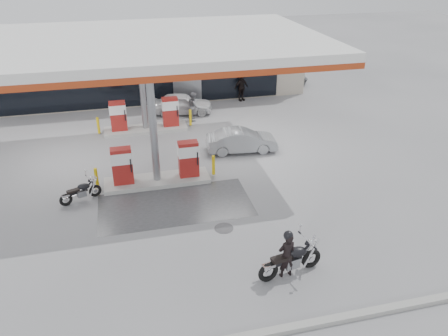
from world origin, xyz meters
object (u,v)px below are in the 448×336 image
object	(u,v)px
pump_island_near	(156,168)
hatchback_silver	(242,141)
main_motorcycle	(292,260)
sedan_white	(182,104)
attendant	(194,106)
parked_motorcycle	(81,192)
parked_car_right	(280,78)
biker_walking	(241,88)
parked_car_left	(67,94)
pump_island_far	(145,118)
biker_main	(287,255)

from	to	relation	value
pump_island_near	hatchback_silver	distance (m)	4.93
main_motorcycle	sedan_white	size ratio (longest dim) A/B	0.62
attendant	hatchback_silver	xyz separation A→B (m)	(1.53, -4.80, -0.25)
parked_motorcycle	hatchback_silver	size ratio (longest dim) A/B	0.48
parked_car_right	biker_walking	distance (m)	4.22
attendant	parked_car_left	distance (m)	8.92
main_motorcycle	attendant	distance (m)	13.88
pump_island_far	biker_main	size ratio (longest dim) A/B	3.25
biker_main	parked_car_right	bearing A→B (deg)	-115.54
pump_island_far	hatchback_silver	distance (m)	5.83
pump_island_far	sedan_white	distance (m)	3.23
biker_main	hatchback_silver	xyz separation A→B (m)	(1.14, 9.10, -0.22)
attendant	biker_walking	world-z (taller)	biker_walking
biker_main	sedan_white	world-z (taller)	biker_main
pump_island_far	parked_motorcycle	size ratio (longest dim) A/B	3.13
main_motorcycle	biker_walking	size ratio (longest dim) A/B	1.28
pump_island_far	hatchback_silver	xyz separation A→B (m)	(4.41, -3.80, -0.14)
main_motorcycle	parked_car_right	size ratio (longest dim) A/B	0.52
pump_island_near	attendant	bearing A→B (deg)	67.61
parked_car_left	biker_main	bearing A→B (deg)	-149.38
parked_motorcycle	hatchback_silver	bearing A→B (deg)	-0.85
parked_motorcycle	parked_car_right	bearing A→B (deg)	21.80
main_motorcycle	attendant	xyz separation A→B (m)	(-0.59, 13.86, 0.31)
hatchback_silver	biker_main	bearing A→B (deg)	178.25
sedan_white	parked_car_right	bearing A→B (deg)	-53.85
hatchback_silver	biker_walking	distance (m)	7.77
pump_island_far	hatchback_silver	bearing A→B (deg)	-40.72
main_motorcycle	parked_car_left	distance (m)	20.48
pump_island_far	biker_walking	bearing A→B (deg)	29.60
main_motorcycle	parked_motorcycle	distance (m)	8.96
hatchback_silver	biker_walking	world-z (taller)	biker_walking
sedan_white	attendant	world-z (taller)	attendant
parked_car_right	parked_motorcycle	bearing A→B (deg)	117.92
main_motorcycle	sedan_white	bearing A→B (deg)	83.73
pump_island_near	parked_motorcycle	bearing A→B (deg)	-165.87
biker_main	parked_car_right	world-z (taller)	biker_main
biker_main	biker_walking	size ratio (longest dim) A/B	0.91
main_motorcycle	biker_walking	distance (m)	16.82
parked_motorcycle	hatchback_silver	distance (m)	8.09
parked_car_right	sedan_white	bearing A→B (deg)	100.10
attendant	parked_car_left	xyz separation A→B (m)	(-7.38, 5.00, -0.26)
sedan_white	parked_car_left	size ratio (longest dim) A/B	0.93
biker_main	parked_car_left	world-z (taller)	biker_main
main_motorcycle	attendant	world-z (taller)	attendant
biker_main	attendant	bearing A→B (deg)	-94.35
pump_island_near	biker_walking	bearing A→B (deg)	56.19
pump_island_near	main_motorcycle	xyz separation A→B (m)	(3.47, -6.86, -0.20)
biker_walking	main_motorcycle	bearing A→B (deg)	-120.30
sedan_white	parked_car_left	distance (m)	7.85
biker_walking	pump_island_far	bearing A→B (deg)	-170.37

